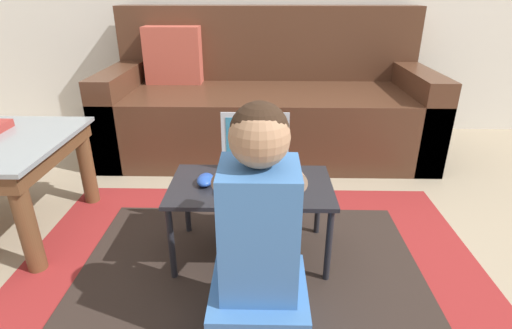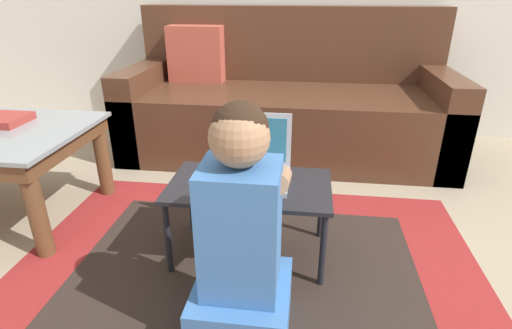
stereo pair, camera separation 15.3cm
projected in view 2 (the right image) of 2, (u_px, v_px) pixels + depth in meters
ground_plane at (255, 275)px, 1.52m from camera, size 16.00×16.00×0.00m
area_rug at (242, 287)px, 1.45m from camera, size 1.81×1.53×0.01m
couch at (285, 105)px, 2.60m from camera, size 2.00×0.84×0.89m
laptop_desk at (250, 192)px, 1.52m from camera, size 0.61×0.36×0.32m
laptop at (255, 169)px, 1.53m from camera, size 0.27×0.23×0.24m
computer_mouse at (205, 177)px, 1.52m from camera, size 0.06×0.10×0.04m
person_seated at (242, 247)px, 1.14m from camera, size 0.29×0.38×0.75m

